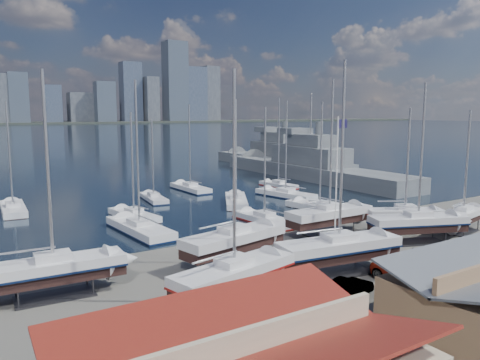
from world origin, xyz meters
TOP-DOWN VIEW (x-y plane):
  - ground at (0.00, -10.00)m, footprint 1400.00×1400.00m
  - sailboat_cradle_0 at (-21.78, -7.18)m, footprint 9.87×3.22m
  - sailboat_cradle_1 at (-11.61, -14.77)m, footprint 10.05×4.75m
  - sailboat_cradle_2 at (-7.12, -7.49)m, footprint 10.43×4.73m
  - sailboat_cradle_3 at (-1.42, -14.29)m, footprint 10.81×4.39m
  - sailboat_cradle_4 at (6.63, -4.58)m, footprint 10.05×2.84m
  - sailboat_cradle_5 at (11.71, -11.83)m, footprint 10.06×6.20m
  - sailboat_cradle_6 at (14.36, -8.19)m, footprint 8.27×6.01m
  - sailboat_cradle_7 at (19.29, -11.89)m, footprint 8.21×3.72m
  - sailboat_moored_2 at (-20.59, 25.53)m, footprint 3.33×10.06m
  - sailboat_moored_3 at (-10.43, 6.59)m, footprint 4.04×11.61m
  - sailboat_moored_4 at (-8.52, 13.69)m, footprint 3.90×9.27m
  - sailboat_moored_5 at (-2.04, 23.38)m, footprint 3.31×8.54m
  - sailboat_moored_6 at (3.68, 3.23)m, footprint 3.29×9.64m
  - sailboat_moored_7 at (6.93, 14.78)m, footprint 7.55×10.33m
  - sailboat_moored_8 at (6.55, 28.58)m, footprint 3.05×10.07m
  - sailboat_moored_9 at (13.85, 4.92)m, footprint 4.32×10.23m
  - sailboat_moored_10 at (16.22, 15.30)m, footprint 4.85×10.66m
  - sailboat_moored_11 at (21.43, 24.02)m, footprint 3.06×8.12m
  - naval_ship_east at (33.57, 29.82)m, footprint 8.75×49.81m
  - naval_ship_west at (39.55, 48.10)m, footprint 7.96×44.09m
  - car_a at (-12.59, -18.35)m, footprint 2.30×4.57m
  - car_b at (-4.52, -18.44)m, footprint 4.79×2.68m
  - car_c at (1.82, -18.67)m, footprint 3.83×6.27m
  - car_d at (5.95, -18.26)m, footprint 3.34×5.25m
  - flagpole at (0.83, -11.53)m, footprint 1.11×0.12m

SIDE VIEW (x-z plane):
  - ground at x=0.00m, z-range 0.00..0.00m
  - sailboat_moored_6 at x=3.68m, z-range -6.78..7.40m
  - sailboat_moored_8 at x=6.55m, z-range -7.17..7.78m
  - sailboat_moored_10 at x=16.22m, z-range -7.38..8.00m
  - sailboat_moored_5 at x=-2.04m, z-range -5.91..6.53m
  - sailboat_moored_3 at x=-10.43m, z-range -8.21..8.83m
  - sailboat_moored_11 at x=21.43m, z-range -5.62..6.24m
  - sailboat_moored_2 at x=-20.59m, z-range -7.16..7.81m
  - sailboat_moored_9 at x=13.85m, z-range -7.16..7.81m
  - sailboat_moored_7 at x=6.93m, z-range -7.41..8.06m
  - sailboat_moored_4 at x=-8.52m, z-range -6.46..7.11m
  - car_d at x=5.95m, z-range 0.00..1.42m
  - car_a at x=-12.59m, z-range 0.00..1.49m
  - car_b at x=-4.52m, z-range 0.00..1.50m
  - car_c at x=1.82m, z-range 0.00..1.63m
  - naval_ship_west at x=39.55m, z-range -7.31..10.64m
  - naval_ship_east at x=33.57m, z-range -7.57..10.90m
  - sailboat_cradle_7 at x=19.29m, z-range -4.65..8.52m
  - sailboat_cradle_6 at x=14.36m, z-range -4.79..8.67m
  - sailboat_cradle_1 at x=-11.61m, z-range -5.79..9.90m
  - sailboat_cradle_0 at x=-21.78m, z-range -5.83..9.94m
  - sailboat_cradle_5 at x=11.71m, z-range -5.83..9.95m
  - sailboat_cradle_4 at x=6.63m, z-range -6.09..10.28m
  - sailboat_cradle_2 at x=-7.12m, z-range -6.11..10.30m
  - sailboat_cradle_3 at x=-1.42m, z-range -6.33..10.56m
  - flagpole at x=0.83m, z-range 1.00..13.60m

